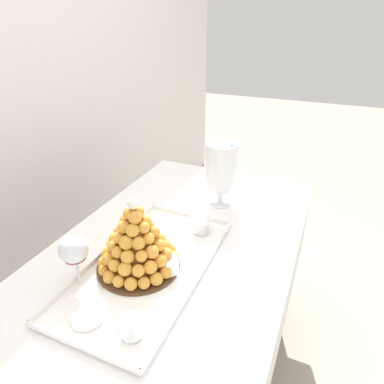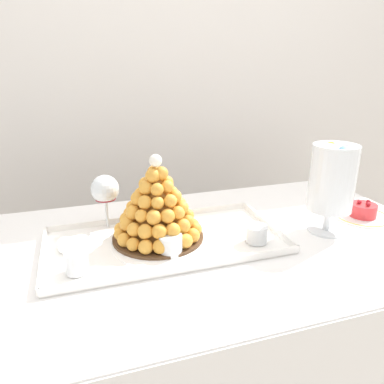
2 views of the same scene
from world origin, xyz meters
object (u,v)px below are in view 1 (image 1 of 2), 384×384
(croquembouche, at_px, (137,242))
(creme_brulee_ramekin, at_px, (87,316))
(dessert_cup_centre, at_px, (201,226))
(dessert_cup_mid_left, at_px, (168,266))
(fruit_tart_plate, at_px, (223,181))
(dessert_cup_left, at_px, (132,327))
(serving_tray, at_px, (149,266))
(wine_glass, at_px, (74,251))
(macaron_goblet, at_px, (221,167))

(croquembouche, relative_size, creme_brulee_ramekin, 3.16)
(dessert_cup_centre, bearing_deg, creme_brulee_ramekin, 165.92)
(dessert_cup_mid_left, xyz_separation_m, fruit_tart_plate, (0.66, 0.05, -0.02))
(dessert_cup_left, relative_size, dessert_cup_mid_left, 0.87)
(fruit_tart_plate, bearing_deg, serving_tray, 177.86)
(dessert_cup_left, bearing_deg, creme_brulee_ramekin, 92.49)
(serving_tray, bearing_deg, wine_glass, 134.09)
(creme_brulee_ramekin, height_order, macaron_goblet, macaron_goblet)
(dessert_cup_left, height_order, fruit_tart_plate, same)
(dessert_cup_left, bearing_deg, wine_glass, 68.19)
(dessert_cup_mid_left, bearing_deg, croquembouche, 96.46)
(dessert_cup_left, distance_m, wine_glass, 0.27)
(dessert_cup_left, distance_m, dessert_cup_mid_left, 0.24)
(croquembouche, bearing_deg, dessert_cup_centre, -22.71)
(fruit_tart_plate, bearing_deg, dessert_cup_mid_left, -175.82)
(wine_glass, bearing_deg, creme_brulee_ramekin, -133.17)
(creme_brulee_ramekin, xyz_separation_m, macaron_goblet, (0.72, -0.11, 0.14))
(serving_tray, relative_size, wine_glass, 3.83)
(croquembouche, bearing_deg, dessert_cup_mid_left, -83.54)
(macaron_goblet, relative_size, wine_glass, 1.64)
(dessert_cup_centre, xyz_separation_m, fruit_tart_plate, (0.42, 0.06, -0.01))
(dessert_cup_centre, distance_m, fruit_tart_plate, 0.42)
(fruit_tart_plate, bearing_deg, wine_glass, 167.81)
(croquembouche, xyz_separation_m, creme_brulee_ramekin, (-0.23, 0.01, -0.08))
(croquembouche, distance_m, creme_brulee_ramekin, 0.24)
(croquembouche, distance_m, macaron_goblet, 0.51)
(creme_brulee_ramekin, bearing_deg, dessert_cup_mid_left, -25.04)
(dessert_cup_mid_left, height_order, wine_glass, wine_glass)
(dessert_cup_centre, xyz_separation_m, macaron_goblet, (0.24, 0.01, 0.13))
(croquembouche, height_order, dessert_cup_mid_left, croquembouche)
(dessert_cup_mid_left, bearing_deg, fruit_tart_plate, 4.18)
(serving_tray, bearing_deg, croquembouche, 121.76)
(macaron_goblet, bearing_deg, serving_tray, 171.67)
(serving_tray, relative_size, dessert_cup_left, 11.91)
(croquembouche, distance_m, dessert_cup_mid_left, 0.12)
(dessert_cup_centre, distance_m, creme_brulee_ramekin, 0.50)
(dessert_cup_left, relative_size, wine_glass, 0.32)
(croquembouche, relative_size, dessert_cup_centre, 4.29)
(serving_tray, bearing_deg, dessert_cup_mid_left, -93.41)
(dessert_cup_mid_left, relative_size, macaron_goblet, 0.22)
(macaron_goblet, xyz_separation_m, wine_glass, (-0.62, 0.22, -0.04))
(croquembouche, relative_size, wine_glass, 1.52)
(serving_tray, height_order, dessert_cup_left, dessert_cup_left)
(serving_tray, height_order, dessert_cup_mid_left, dessert_cup_mid_left)
(dessert_cup_mid_left, height_order, creme_brulee_ramekin, dessert_cup_mid_left)
(dessert_cup_mid_left, xyz_separation_m, macaron_goblet, (0.48, 0.00, 0.13))
(wine_glass, bearing_deg, dessert_cup_centre, -30.97)
(croquembouche, height_order, dessert_cup_left, croquembouche)
(dessert_cup_left, xyz_separation_m, macaron_goblet, (0.72, 0.02, 0.13))
(dessert_cup_mid_left, relative_size, fruit_tart_plate, 0.36)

